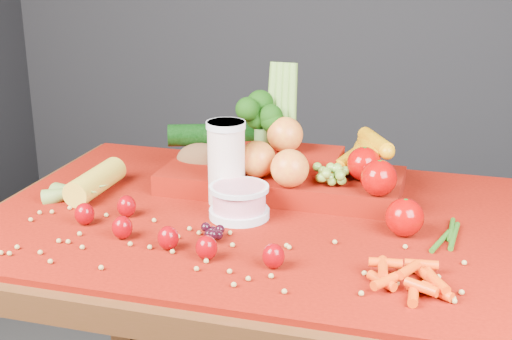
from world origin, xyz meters
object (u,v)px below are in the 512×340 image
(table, at_px, (253,262))
(yogurt_bowl, at_px, (239,200))
(produce_mound, at_px, (290,164))
(milk_glass, at_px, (226,160))

(table, distance_m, yogurt_bowl, 0.15)
(produce_mound, bearing_deg, table, -103.85)
(milk_glass, height_order, produce_mound, produce_mound)
(yogurt_bowl, bearing_deg, milk_glass, 125.36)
(table, xyz_separation_m, yogurt_bowl, (-0.02, -0.02, 0.14))
(milk_glass, bearing_deg, yogurt_bowl, -54.64)
(milk_glass, relative_size, yogurt_bowl, 1.45)
(yogurt_bowl, relative_size, produce_mound, 0.20)
(table, relative_size, yogurt_bowl, 9.12)
(yogurt_bowl, height_order, produce_mound, produce_mound)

